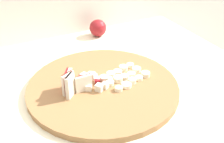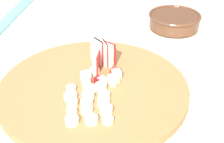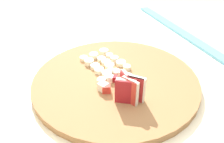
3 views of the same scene
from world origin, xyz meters
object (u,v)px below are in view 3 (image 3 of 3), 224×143
object	(u,v)px
apple_wedge_fan	(130,89)
apple_dice_pile	(112,81)
banana_slice_rows	(104,63)
cutting_board	(116,81)

from	to	relation	value
apple_wedge_fan	apple_dice_pile	bearing A→B (deg)	13.27
banana_slice_rows	apple_wedge_fan	bearing A→B (deg)	-179.72
apple_dice_pile	banana_slice_rows	world-z (taller)	apple_dice_pile
apple_wedge_fan	banana_slice_rows	xyz separation A→B (m)	(0.17, 0.00, -0.02)
cutting_board	apple_dice_pile	bearing A→B (deg)	138.27
cutting_board	apple_wedge_fan	world-z (taller)	apple_wedge_fan
cutting_board	banana_slice_rows	distance (m)	0.08
apple_dice_pile	banana_slice_rows	size ratio (longest dim) A/B	0.66
apple_dice_pile	cutting_board	bearing A→B (deg)	-41.73
apple_wedge_fan	banana_slice_rows	distance (m)	0.17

